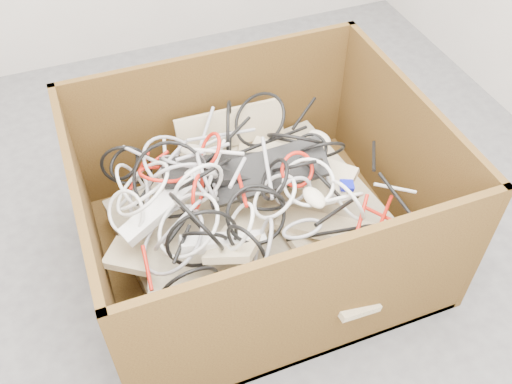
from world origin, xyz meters
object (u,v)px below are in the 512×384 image
object	(u,v)px
cardboard_box	(254,226)
power_strip_right	(223,242)
vga_plug	(347,185)
power_strip_left	(164,205)

from	to	relation	value
cardboard_box	power_strip_right	distance (m)	0.32
cardboard_box	vga_plug	size ratio (longest dim) A/B	25.28
cardboard_box	vga_plug	xyz separation A→B (m)	(0.29, -0.10, 0.19)
power_strip_left	power_strip_right	world-z (taller)	power_strip_left
power_strip_left	power_strip_right	size ratio (longest dim) A/B	1.24
vga_plug	cardboard_box	bearing A→B (deg)	177.37
cardboard_box	power_strip_left	xyz separation A→B (m)	(-0.30, 0.01, 0.22)
vga_plug	power_strip_right	bearing A→B (deg)	-153.45
power_strip_right	vga_plug	world-z (taller)	power_strip_right
cardboard_box	power_strip_right	world-z (taller)	cardboard_box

